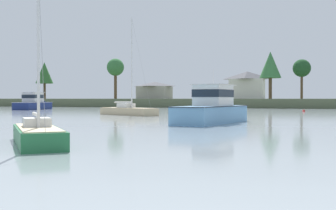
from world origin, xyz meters
TOP-DOWN VIEW (x-y plane):
  - far_shore_bank at (0.00, 108.25)m, footprint 205.83×58.28m
  - sailboat_green at (-0.53, 6.69)m, footprint 5.53×6.03m
  - cruiser_skyblue at (3.23, 25.74)m, footprint 4.64×11.02m
  - cruiser_navy at (-37.31, 57.47)m, footprint 4.56×10.88m
  - sailboat_sand at (-10.26, 38.23)m, footprint 8.81×6.26m
  - mooring_buoy_red at (9.52, 59.69)m, footprint 0.41×0.41m
  - shore_tree_left_mid at (-63.75, 98.39)m, footprint 5.07×5.07m
  - shore_tree_center_left at (2.16, 85.15)m, footprint 4.63×4.63m
  - shore_tree_right_mid at (-40.85, 98.45)m, footprint 4.76×4.76m
  - shore_tree_inland_c at (8.45, 91.39)m, footprint 3.97×3.97m
  - cottage_eastern at (-6.74, 112.55)m, footprint 10.01×7.54m
  - cottage_hillside at (-36.26, 117.04)m, footprint 10.05×8.90m

SIDE VIEW (x-z plane):
  - mooring_buoy_red at x=9.52m, z-range -0.16..0.31m
  - sailboat_green at x=-0.53m, z-range -4.05..4.45m
  - sailboat_sand at x=-10.26m, z-range -5.85..6.38m
  - cruiser_skyblue at x=3.23m, z-range -1.99..3.41m
  - cruiser_navy at x=-37.31m, z-range -2.28..3.75m
  - far_shore_bank at x=0.00m, z-range 0.00..1.95m
  - cottage_hillside at x=-36.26m, z-range 2.04..7.31m
  - cottage_eastern at x=-6.74m, z-range 2.08..9.74m
  - shore_tree_inland_c at x=8.45m, z-range 4.27..13.10m
  - shore_tree_center_left at x=2.16m, z-range 4.08..14.20m
  - shore_tree_left_mid at x=-63.75m, z-range 4.09..14.77m
  - shore_tree_right_mid at x=-40.85m, z-range 4.89..15.96m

